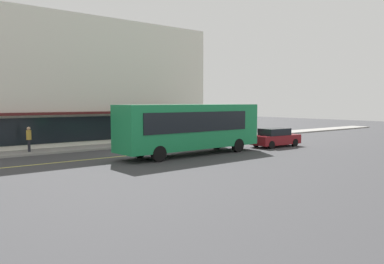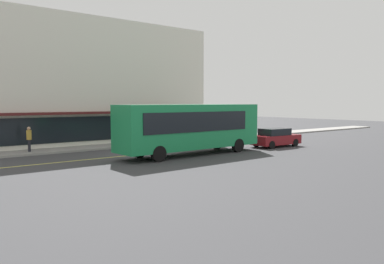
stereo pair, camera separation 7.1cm
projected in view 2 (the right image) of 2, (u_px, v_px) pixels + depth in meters
The scene contains 8 objects.
ground at pixel (147, 154), 26.60m from camera, with size 120.00×120.00×0.00m, color #38383A.
sidewalk at pixel (113, 146), 30.76m from camera, with size 80.00×2.60×0.15m, color gray.
lane_centre_stripe at pixel (147, 154), 26.60m from camera, with size 36.00×0.16×0.01m, color #D8D14C.
storefront_building at pixel (64, 83), 33.27m from camera, with size 25.60×8.69×10.74m.
bus at pixel (192, 126), 26.01m from camera, with size 11.19×2.85×3.50m.
traffic_light at pixel (164, 115), 32.83m from camera, with size 0.30×0.52×3.20m.
car_maroon at pixel (276, 138), 30.86m from camera, with size 4.38×2.01×1.52m.
pedestrian_mid_block at pixel (29, 137), 26.49m from camera, with size 0.34×0.34×1.78m.
Camera 2 is at (-13.68, -22.81, 3.64)m, focal length 35.06 mm.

